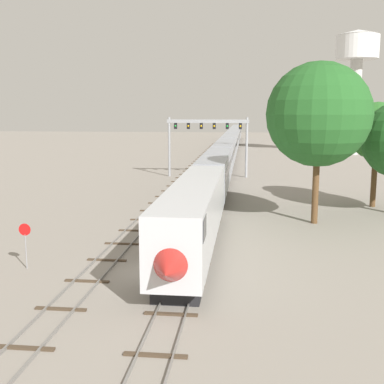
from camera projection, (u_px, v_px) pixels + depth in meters
ground_plane at (154, 273)px, 29.36m from camera, size 400.00×400.00×0.00m
track_main at (227, 165)px, 87.94m from camera, size 2.60×200.00×0.16m
track_near at (183, 180)px, 68.94m from camera, size 2.60×160.00×0.16m
passenger_train at (230, 145)px, 101.86m from camera, size 3.04×161.45×4.80m
signal_gantry at (208, 133)px, 71.35m from camera, size 12.10×0.49×8.83m
water_tower at (357, 58)px, 106.36m from camera, size 9.39×9.39×27.28m
stop_sign at (25, 239)px, 29.84m from camera, size 0.76×0.08×2.88m
trackside_tree_mid at (319, 115)px, 40.85m from camera, size 8.86×8.86×13.85m
trackside_tree_right at (377, 131)px, 48.48m from camera, size 5.78×5.78×10.63m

